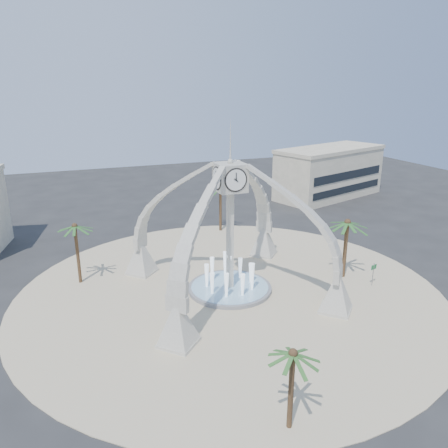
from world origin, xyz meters
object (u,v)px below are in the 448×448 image
object	(u,v)px
palm_east	(348,223)
palm_north	(220,188)
street_sign	(373,270)
fountain	(230,288)
palm_west	(75,227)
palm_south	(293,354)
clock_tower	(230,226)

from	to	relation	value
palm_east	palm_north	xyz separation A→B (m)	(-6.42, 18.48, 0.10)
palm_north	street_sign	world-z (taller)	palm_north
fountain	palm_north	world-z (taller)	palm_north
palm_west	palm_north	world-z (taller)	palm_north
palm_south	palm_east	bearing A→B (deg)	46.40
palm_north	street_sign	bearing A→B (deg)	-69.95
clock_tower	palm_south	bearing A→B (deg)	-101.01
fountain	palm_east	size ratio (longest dim) A/B	1.20
fountain	palm_west	world-z (taller)	palm_west
palm_north	palm_south	world-z (taller)	palm_north
palm_south	fountain	bearing A→B (deg)	78.99
palm_east	palm_west	world-z (taller)	palm_east
fountain	street_sign	xyz separation A→B (m)	(13.35, -4.20, 1.43)
clock_tower	palm_south	size ratio (longest dim) A/B	3.21
palm_south	palm_north	bearing A→B (deg)	75.47
palm_north	street_sign	distance (m)	23.07
clock_tower	palm_north	size ratio (longest dim) A/B	2.67
palm_west	fountain	bearing A→B (deg)	-27.89
clock_tower	street_sign	distance (m)	14.79
palm_south	street_sign	size ratio (longest dim) A/B	2.33
palm_south	street_sign	bearing A→B (deg)	38.52
palm_east	palm_north	bearing A→B (deg)	109.15
palm_north	street_sign	xyz separation A→B (m)	(7.78, -21.31, -4.20)
palm_west	street_sign	size ratio (longest dim) A/B	2.74
clock_tower	fountain	size ratio (longest dim) A/B	2.24
fountain	palm_north	size ratio (longest dim) A/B	1.19
palm_west	palm_south	world-z (taller)	palm_west
palm_north	palm_south	bearing A→B (deg)	-104.53
palm_east	fountain	bearing A→B (deg)	173.51
palm_east	street_sign	size ratio (longest dim) A/B	2.78
palm_south	palm_west	bearing A→B (deg)	111.82
clock_tower	fountain	xyz separation A→B (m)	(0.00, 0.00, -6.20)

